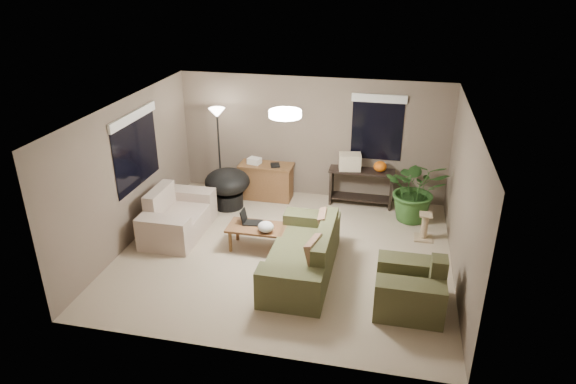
% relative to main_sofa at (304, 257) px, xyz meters
% --- Properties ---
extents(room_shell, '(5.50, 5.50, 5.50)m').
position_rel_main_sofa_xyz_m(room_shell, '(-0.43, 0.54, 0.96)').
color(room_shell, tan).
rests_on(room_shell, ground).
extents(main_sofa, '(0.95, 2.20, 0.85)m').
position_rel_main_sofa_xyz_m(main_sofa, '(0.00, 0.00, 0.00)').
color(main_sofa, '#484A2C').
rests_on(main_sofa, ground).
extents(throw_pillows, '(0.32, 1.38, 0.47)m').
position_rel_main_sofa_xyz_m(throw_pillows, '(0.26, 0.00, 0.36)').
color(throw_pillows, '#8C7251').
rests_on(throw_pillows, main_sofa).
extents(loveseat, '(0.90, 1.60, 0.85)m').
position_rel_main_sofa_xyz_m(loveseat, '(-2.51, 0.82, 0.00)').
color(loveseat, beige).
rests_on(loveseat, ground).
extents(armchair, '(0.95, 1.00, 0.85)m').
position_rel_main_sofa_xyz_m(armchair, '(1.64, -0.54, 0.00)').
color(armchair, '#46462A').
rests_on(armchair, ground).
extents(coffee_table, '(1.00, 0.55, 0.42)m').
position_rel_main_sofa_xyz_m(coffee_table, '(-0.94, 0.59, 0.06)').
color(coffee_table, brown).
rests_on(coffee_table, ground).
extents(laptop, '(0.38, 0.27, 0.24)m').
position_rel_main_sofa_xyz_m(laptop, '(-1.11, 0.69, 0.19)').
color(laptop, black).
rests_on(laptop, coffee_table).
extents(plastic_bag, '(0.31, 0.28, 0.19)m').
position_rel_main_sofa_xyz_m(plastic_bag, '(-0.74, 0.44, 0.22)').
color(plastic_bag, white).
rests_on(plastic_bag, coffee_table).
extents(desk, '(1.10, 0.50, 0.75)m').
position_rel_main_sofa_xyz_m(desk, '(-1.30, 2.63, 0.08)').
color(desk, brown).
rests_on(desk, ground).
extents(desk_papers, '(0.72, 0.31, 0.12)m').
position_rel_main_sofa_xyz_m(desk_papers, '(-1.45, 2.62, 0.51)').
color(desk_papers, silver).
rests_on(desk_papers, desk).
extents(console_table, '(1.30, 0.40, 0.75)m').
position_rel_main_sofa_xyz_m(console_table, '(0.65, 2.74, 0.14)').
color(console_table, black).
rests_on(console_table, ground).
extents(pumpkin, '(0.30, 0.30, 0.21)m').
position_rel_main_sofa_xyz_m(pumpkin, '(1.00, 2.74, 0.56)').
color(pumpkin, orange).
rests_on(pumpkin, console_table).
extents(cardboard_box, '(0.47, 0.39, 0.32)m').
position_rel_main_sofa_xyz_m(cardboard_box, '(0.40, 2.74, 0.62)').
color(cardboard_box, beige).
rests_on(cardboard_box, console_table).
extents(papasan_chair, '(1.09, 1.09, 0.80)m').
position_rel_main_sofa_xyz_m(papasan_chair, '(-1.95, 2.06, 0.17)').
color(papasan_chair, black).
rests_on(papasan_chair, ground).
extents(floor_lamp, '(0.32, 0.32, 1.91)m').
position_rel_main_sofa_xyz_m(floor_lamp, '(-2.25, 2.50, 1.30)').
color(floor_lamp, black).
rests_on(floor_lamp, ground).
extents(ceiling_fixture, '(0.50, 0.50, 0.10)m').
position_rel_main_sofa_xyz_m(ceiling_fixture, '(-0.43, 0.54, 2.15)').
color(ceiling_fixture, white).
rests_on(ceiling_fixture, room_shell).
extents(houseplant, '(1.15, 1.27, 0.99)m').
position_rel_main_sofa_xyz_m(houseplant, '(1.71, 2.27, 0.20)').
color(houseplant, '#2D5923').
rests_on(houseplant, ground).
extents(cat_scratching_post, '(0.32, 0.32, 0.50)m').
position_rel_main_sofa_xyz_m(cat_scratching_post, '(1.89, 1.53, -0.08)').
color(cat_scratching_post, tan).
rests_on(cat_scratching_post, ground).
extents(window_left, '(0.05, 1.56, 1.33)m').
position_rel_main_sofa_xyz_m(window_left, '(-3.15, 0.84, 1.49)').
color(window_left, black).
rests_on(window_left, room_shell).
extents(window_back, '(1.06, 0.05, 1.33)m').
position_rel_main_sofa_xyz_m(window_back, '(0.87, 3.02, 1.49)').
color(window_back, black).
rests_on(window_back, room_shell).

